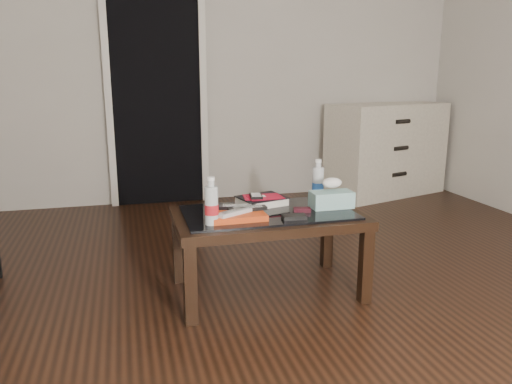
{
  "coord_description": "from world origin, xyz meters",
  "views": [
    {
      "loc": [
        -0.71,
        -2.17,
        1.18
      ],
      "look_at": [
        -0.02,
        0.4,
        0.55
      ],
      "focal_mm": 35.0,
      "sensor_mm": 36.0,
      "label": 1
    }
  ],
  "objects_px": {
    "dresser": "(386,150)",
    "textbook": "(262,201)",
    "coffee_table": "(268,223)",
    "tissue_box": "(331,199)",
    "water_bottle_right": "(318,179)",
    "water_bottle_left": "(211,201)"
  },
  "relations": [
    {
      "from": "textbook",
      "to": "dresser",
      "type": "bearing_deg",
      "value": 29.62
    },
    {
      "from": "dresser",
      "to": "water_bottle_left",
      "type": "xyz_separation_m",
      "value": [
        -2.11,
        -2.08,
        0.13
      ]
    },
    {
      "from": "textbook",
      "to": "water_bottle_right",
      "type": "relative_size",
      "value": 1.05
    },
    {
      "from": "coffee_table",
      "to": "water_bottle_right",
      "type": "height_order",
      "value": "water_bottle_right"
    },
    {
      "from": "dresser",
      "to": "textbook",
      "type": "bearing_deg",
      "value": -151.93
    },
    {
      "from": "tissue_box",
      "to": "textbook",
      "type": "bearing_deg",
      "value": 156.6
    },
    {
      "from": "textbook",
      "to": "tissue_box",
      "type": "relative_size",
      "value": 1.09
    },
    {
      "from": "water_bottle_left",
      "to": "water_bottle_right",
      "type": "distance_m",
      "value": 0.77
    },
    {
      "from": "dresser",
      "to": "tissue_box",
      "type": "xyz_separation_m",
      "value": [
        -1.42,
        -1.93,
        0.06
      ]
    },
    {
      "from": "coffee_table",
      "to": "dresser",
      "type": "xyz_separation_m",
      "value": [
        1.78,
        1.92,
        0.05
      ]
    },
    {
      "from": "coffee_table",
      "to": "water_bottle_left",
      "type": "xyz_separation_m",
      "value": [
        -0.33,
        -0.15,
        0.18
      ]
    },
    {
      "from": "coffee_table",
      "to": "textbook",
      "type": "distance_m",
      "value": 0.17
    },
    {
      "from": "dresser",
      "to": "water_bottle_right",
      "type": "xyz_separation_m",
      "value": [
        -1.42,
        -1.74,
        0.13
      ]
    },
    {
      "from": "textbook",
      "to": "tissue_box",
      "type": "bearing_deg",
      "value": -39.19
    },
    {
      "from": "water_bottle_left",
      "to": "tissue_box",
      "type": "relative_size",
      "value": 1.03
    },
    {
      "from": "textbook",
      "to": "water_bottle_left",
      "type": "relative_size",
      "value": 1.05
    },
    {
      "from": "dresser",
      "to": "water_bottle_right",
      "type": "bearing_deg",
      "value": -146.26
    },
    {
      "from": "textbook",
      "to": "coffee_table",
      "type": "bearing_deg",
      "value": -107.92
    },
    {
      "from": "water_bottle_right",
      "to": "tissue_box",
      "type": "height_order",
      "value": "water_bottle_right"
    },
    {
      "from": "water_bottle_right",
      "to": "dresser",
      "type": "bearing_deg",
      "value": 50.71
    },
    {
      "from": "textbook",
      "to": "tissue_box",
      "type": "height_order",
      "value": "tissue_box"
    },
    {
      "from": "textbook",
      "to": "water_bottle_right",
      "type": "height_order",
      "value": "water_bottle_right"
    }
  ]
}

